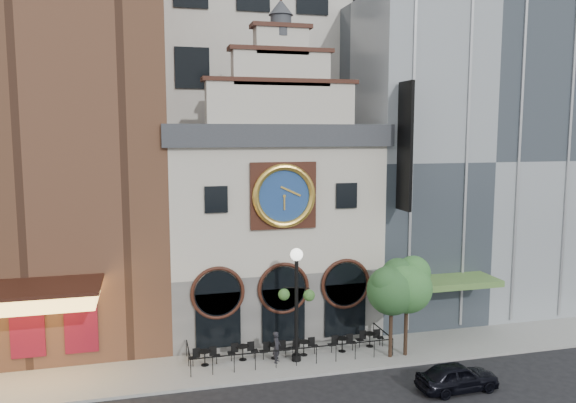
# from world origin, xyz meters

# --- Properties ---
(ground) EXTENTS (120.00, 120.00, 0.00)m
(ground) POSITION_xyz_m (0.00, 0.00, 0.00)
(ground) COLOR black
(ground) RESTS_ON ground
(sidewalk) EXTENTS (44.00, 5.00, 0.15)m
(sidewalk) POSITION_xyz_m (0.00, 2.50, 0.07)
(sidewalk) COLOR gray
(sidewalk) RESTS_ON ground
(clock_building) EXTENTS (12.60, 8.78, 18.65)m
(clock_building) POSITION_xyz_m (0.00, 7.82, 6.69)
(clock_building) COLOR #605E5B
(clock_building) RESTS_ON ground
(theater_building) EXTENTS (14.00, 15.60, 25.00)m
(theater_building) POSITION_xyz_m (-13.00, 9.96, 12.60)
(theater_building) COLOR brown
(theater_building) RESTS_ON ground
(retail_building) EXTENTS (14.00, 14.40, 20.00)m
(retail_building) POSITION_xyz_m (12.99, 9.99, 10.14)
(retail_building) COLOR gray
(retail_building) RESTS_ON ground
(office_tower) EXTENTS (20.00, 16.00, 40.00)m
(office_tower) POSITION_xyz_m (0.00, 20.00, 20.00)
(office_tower) COLOR beige
(office_tower) RESTS_ON ground
(cafe_railing) EXTENTS (10.60, 2.60, 0.90)m
(cafe_railing) POSITION_xyz_m (0.00, 2.50, 0.60)
(cafe_railing) COLOR black
(cafe_railing) RESTS_ON sidewalk
(bistro_0) EXTENTS (1.58, 0.68, 0.90)m
(bistro_0) POSITION_xyz_m (-4.49, 2.41, 0.61)
(bistro_0) COLOR black
(bistro_0) RESTS_ON sidewalk
(bistro_1) EXTENTS (1.58, 0.68, 0.90)m
(bistro_1) POSITION_xyz_m (-2.51, 2.61, 0.61)
(bistro_1) COLOR black
(bistro_1) RESTS_ON sidewalk
(bistro_2) EXTENTS (1.58, 0.68, 0.90)m
(bistro_2) POSITION_xyz_m (-0.86, 2.37, 0.61)
(bistro_2) COLOR black
(bistro_2) RESTS_ON sidewalk
(bistro_3) EXTENTS (1.58, 0.68, 0.90)m
(bistro_3) POSITION_xyz_m (0.74, 2.41, 0.61)
(bistro_3) COLOR black
(bistro_3) RESTS_ON sidewalk
(bistro_4) EXTENTS (1.58, 0.68, 0.90)m
(bistro_4) POSITION_xyz_m (2.88, 2.37, 0.61)
(bistro_4) COLOR black
(bistro_4) RESTS_ON sidewalk
(bistro_5) EXTENTS (1.58, 0.68, 0.90)m
(bistro_5) POSITION_xyz_m (4.61, 2.67, 0.61)
(bistro_5) COLOR black
(bistro_5) RESTS_ON sidewalk
(car_right) EXTENTS (3.93, 1.71, 1.32)m
(car_right) POSITION_xyz_m (6.59, -2.99, 0.66)
(car_right) COLOR black
(car_right) RESTS_ON ground
(pedestrian) EXTENTS (0.62, 0.71, 1.63)m
(pedestrian) POSITION_xyz_m (-0.86, 1.88, 0.97)
(pedestrian) COLOR black
(pedestrian) RESTS_ON sidewalk
(lamppost) EXTENTS (1.81, 1.09, 5.94)m
(lamppost) POSITION_xyz_m (0.17, 1.82, 3.82)
(lamppost) COLOR black
(lamppost) RESTS_ON sidewalk
(tree_left) EXTENTS (2.70, 2.60, 5.21)m
(tree_left) POSITION_xyz_m (5.15, 1.12, 3.97)
(tree_left) COLOR #382619
(tree_left) RESTS_ON sidewalk
(tree_right) EXTENTS (2.74, 2.64, 5.28)m
(tree_right) POSITION_xyz_m (6.03, 1.14, 4.02)
(tree_right) COLOR #382619
(tree_right) RESTS_ON sidewalk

